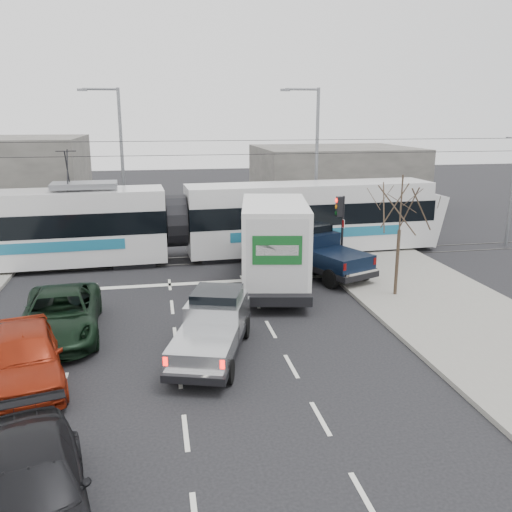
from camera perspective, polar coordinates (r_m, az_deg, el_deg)
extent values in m
plane|color=black|center=(19.36, -3.42, -8.06)|extent=(120.00, 120.00, 0.00)
cube|color=gray|center=(22.21, 20.40, -5.74)|extent=(6.00, 60.00, 0.15)
cube|color=#33302D|center=(28.79, -5.95, -0.44)|extent=(60.00, 1.60, 0.03)
cube|color=slate|center=(44.34, 8.16, 8.07)|extent=(12.00, 10.00, 5.00)
cylinder|color=#47382B|center=(23.23, 14.63, -0.65)|extent=(0.14, 0.14, 2.75)
cylinder|color=#47382B|center=(22.72, 15.03, 5.44)|extent=(0.07, 0.07, 2.25)
cylinder|color=black|center=(26.35, 9.06, 2.38)|extent=(0.12, 0.12, 3.60)
cube|color=black|center=(26.04, 8.76, 5.16)|extent=(0.28, 0.28, 0.95)
cylinder|color=#FF0C07|center=(25.94, 8.47, 5.81)|extent=(0.06, 0.20, 0.20)
cylinder|color=orange|center=(25.99, 8.45, 5.15)|extent=(0.06, 0.20, 0.20)
cylinder|color=#05330C|center=(26.04, 8.42, 4.50)|extent=(0.06, 0.20, 0.20)
cube|color=white|center=(26.10, 9.18, 3.38)|extent=(0.02, 0.30, 0.40)
cylinder|color=slate|center=(33.30, 6.38, 9.45)|extent=(0.20, 0.20, 9.00)
cylinder|color=slate|center=(32.92, 4.86, 17.09)|extent=(2.00, 0.14, 0.14)
cube|color=slate|center=(32.67, 3.09, 17.06)|extent=(0.55, 0.25, 0.14)
cylinder|color=slate|center=(33.91, -13.87, 9.21)|extent=(0.20, 0.20, 9.00)
cylinder|color=slate|center=(33.88, -16.10, 16.53)|extent=(2.00, 0.14, 0.14)
cube|color=slate|center=(33.98, -17.84, 16.31)|extent=(0.55, 0.25, 0.14)
cylinder|color=black|center=(27.88, -6.25, 10.52)|extent=(60.00, 0.03, 0.03)
cylinder|color=black|center=(27.84, -6.29, 11.96)|extent=(60.00, 0.03, 0.03)
cube|color=silver|center=(29.07, -22.92, 0.79)|extent=(13.62, 3.46, 1.64)
cube|color=black|center=(28.82, -23.17, 3.23)|extent=(13.69, 3.49, 1.12)
cube|color=silver|center=(28.66, -23.37, 5.20)|extent=(13.61, 3.35, 1.04)
cube|color=#1A6484|center=(27.64, -23.44, 0.70)|extent=(9.44, 0.46, 0.52)
cube|color=silver|center=(30.21, 5.62, 2.38)|extent=(13.62, 3.46, 1.64)
cube|color=black|center=(29.97, 5.68, 4.74)|extent=(13.69, 3.49, 1.12)
cube|color=silver|center=(29.82, 5.73, 6.64)|extent=(13.61, 3.35, 1.04)
cube|color=#1A6484|center=(28.83, 6.55, 2.36)|extent=(9.44, 0.46, 0.52)
cylinder|color=black|center=(28.51, -8.45, 3.69)|extent=(1.17, 2.76, 2.72)
cube|color=slate|center=(28.19, -17.62, 7.13)|extent=(3.22, 1.84, 0.26)
cube|color=black|center=(28.85, -12.67, -0.33)|extent=(2.21, 2.50, 0.38)
cube|color=black|center=(29.20, -4.01, 0.18)|extent=(2.21, 2.50, 0.38)
cube|color=black|center=(31.77, 11.86, 1.09)|extent=(2.21, 2.50, 0.38)
cube|color=black|center=(17.38, -4.68, -9.05)|extent=(3.29, 5.51, 0.22)
cube|color=#B3B5B8|center=(17.99, -4.12, -6.03)|extent=(2.34, 2.62, 1.03)
cube|color=black|center=(17.89, -4.10, -4.31)|extent=(1.93, 1.95, 0.49)
cube|color=#B3B5B8|center=(19.22, -3.40, -5.30)|extent=(1.91, 1.41, 0.49)
cube|color=#B3B5B8|center=(16.21, -5.53, -9.50)|extent=(2.39, 2.77, 0.58)
cube|color=silver|center=(15.12, -6.62, -12.40)|extent=(1.62, 0.65, 0.16)
cube|color=#FF0C07|center=(15.26, -9.51, -10.87)|extent=(0.14, 0.11, 0.25)
cube|color=#FF0C07|center=(14.91, -3.55, -11.31)|extent=(0.14, 0.11, 0.25)
cylinder|color=black|center=(19.10, -6.12, -7.28)|extent=(0.46, 0.76, 0.72)
cylinder|color=black|center=(18.81, -1.16, -7.55)|extent=(0.46, 0.76, 0.72)
cylinder|color=black|center=(16.15, -8.81, -11.63)|extent=(0.46, 0.76, 0.72)
cylinder|color=black|center=(15.81, -2.90, -12.08)|extent=(0.46, 0.76, 0.72)
cube|color=black|center=(24.21, 1.87, -1.80)|extent=(4.06, 8.18, 0.39)
cube|color=white|center=(26.85, 1.67, 1.94)|extent=(2.85, 2.31, 1.79)
cube|color=black|center=(26.86, 1.67, 3.41)|extent=(2.39, 1.63, 0.67)
cube|color=silver|center=(23.03, 1.97, 1.59)|extent=(3.60, 5.72, 3.30)
cube|color=silver|center=(20.47, 2.24, -0.08)|extent=(2.33, 0.48, 2.90)
cube|color=#12501E|center=(20.35, 2.25, 0.60)|extent=(1.85, 0.36, 1.12)
cube|color=black|center=(20.75, 2.22, -4.97)|extent=(2.43, 0.71, 0.20)
cylinder|color=black|center=(26.63, -0.86, -0.51)|extent=(0.51, 1.05, 1.01)
cylinder|color=black|center=(26.71, 4.21, -0.50)|extent=(0.51, 1.05, 1.01)
cylinder|color=black|center=(22.12, -1.00, -3.55)|extent=(0.53, 1.16, 1.12)
cylinder|color=black|center=(22.21, 5.12, -3.53)|extent=(0.53, 1.16, 1.12)
cube|color=black|center=(26.00, 6.92, -0.76)|extent=(4.02, 5.87, 0.28)
cube|color=black|center=(26.54, 5.59, 1.32)|extent=(2.74, 2.91, 1.27)
cube|color=black|center=(26.48, 5.47, 2.76)|extent=(2.24, 2.20, 0.61)
cube|color=black|center=(27.61, 3.85, 1.34)|extent=(2.17, 1.67, 0.61)
cube|color=black|center=(25.00, 8.74, -0.40)|extent=(2.81, 3.06, 0.72)
cube|color=silver|center=(24.09, 10.99, -1.82)|extent=(1.81, 0.91, 0.20)
cube|color=#590505|center=(23.45, 9.28, -1.15)|extent=(0.18, 0.14, 0.31)
cube|color=#590505|center=(24.67, 12.36, -0.51)|extent=(0.18, 0.14, 0.31)
cylinder|color=black|center=(26.81, 2.94, -0.56)|extent=(0.63, 0.93, 0.88)
cylinder|color=black|center=(27.93, 6.04, 0.00)|extent=(0.63, 0.93, 0.88)
cylinder|color=black|center=(24.17, 7.91, -2.39)|extent=(0.63, 0.93, 0.88)
cylinder|color=black|center=(25.41, 11.09, -1.68)|extent=(0.63, 0.93, 0.88)
imported|color=black|center=(19.99, -19.90, -5.79)|extent=(2.95, 5.79, 1.57)
imported|color=maroon|center=(16.94, -23.12, -9.63)|extent=(3.04, 5.24, 1.68)
imported|color=black|center=(11.66, -22.53, -21.90)|extent=(3.17, 5.36, 1.46)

